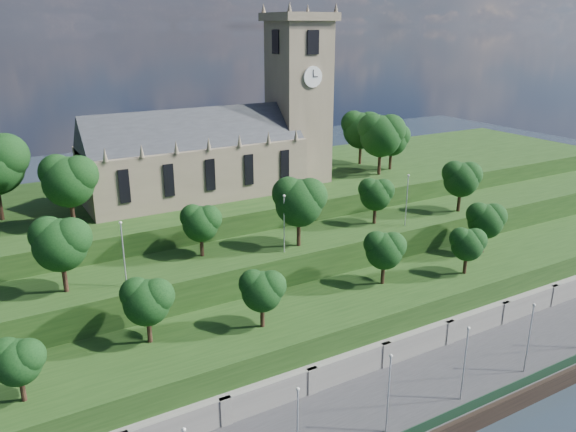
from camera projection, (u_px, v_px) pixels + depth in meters
promenade at (379, 413)px, 58.47m from camera, size 160.00×12.00×2.00m
fence at (415, 431)px, 53.52m from camera, size 160.00×0.10×1.20m
retaining_wall at (346, 371)px, 62.89m from camera, size 160.00×2.10×5.00m
embankment_lower at (317, 335)px, 67.36m from camera, size 160.00×12.00×8.00m
embankment_upper at (273, 286)px, 75.75m from camera, size 160.00×10.00×12.00m
hilltop at (213, 229)px, 92.52m from camera, size 160.00×32.00×15.00m
church at (224, 143)px, 84.77m from camera, size 38.60×12.35×27.60m
trees_lower at (336, 263)px, 66.13m from camera, size 66.75×8.66×7.52m
trees_upper at (290, 204)px, 72.00m from camera, size 63.65×8.32×9.21m
trees_hilltop at (212, 150)px, 82.98m from camera, size 73.44×16.44×11.66m
lamp_posts_promenade at (389, 388)px, 52.75m from camera, size 60.36×0.36×8.61m
lamp_posts_upper at (284, 219)px, 69.95m from camera, size 40.36×0.36×7.62m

